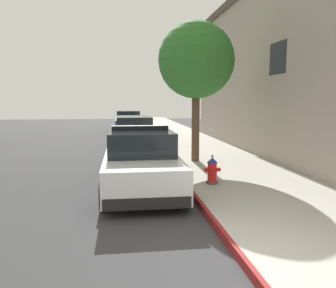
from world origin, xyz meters
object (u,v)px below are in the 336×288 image
police_cruiser (140,161)px  parked_car_silver_ahead (134,133)px  street_tree (196,61)px  parked_car_dark_far (128,122)px  fire_hydrant (212,171)px

police_cruiser → parked_car_silver_ahead: 7.71m
police_cruiser → street_tree: bearing=55.4°
parked_car_silver_ahead → parked_car_dark_far: 9.16m
police_cruiser → parked_car_silver_ahead: bearing=89.2°
parked_car_silver_ahead → street_tree: street_tree is taller
parked_car_silver_ahead → fire_hydrant: 8.25m
fire_hydrant → street_tree: (0.29, 3.48, 3.21)m
parked_car_silver_ahead → fire_hydrant: bearing=-77.8°
parked_car_dark_far → street_tree: bearing=-81.1°
parked_car_silver_ahead → street_tree: size_ratio=0.98×
police_cruiser → fire_hydrant: 1.91m
fire_hydrant → street_tree: size_ratio=0.15×
parked_car_silver_ahead → parked_car_dark_far: bearing=90.7°
police_cruiser → fire_hydrant: (1.86, -0.35, -0.24)m
police_cruiser → street_tree: 4.82m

